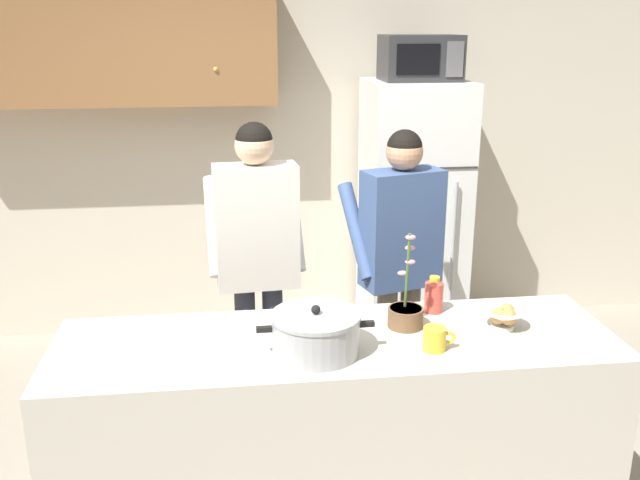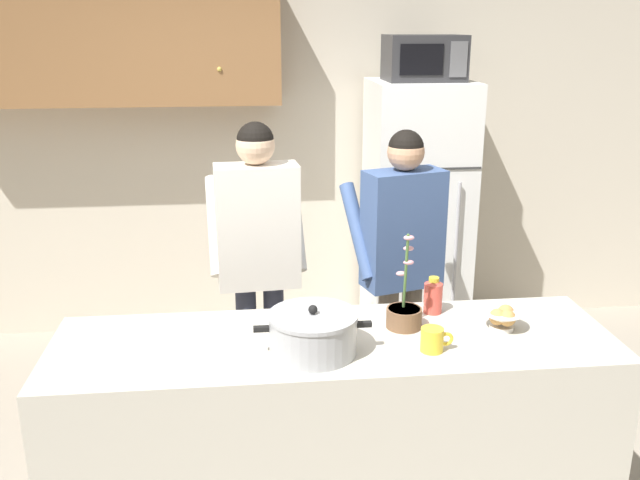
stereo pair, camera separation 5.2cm
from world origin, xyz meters
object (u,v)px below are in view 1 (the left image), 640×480
(cooking_pot, at_px, (316,333))
(coffee_mug, at_px, (435,339))
(refrigerator, at_px, (413,217))
(person_by_sink, at_px, (400,245))
(bottle_near_edge, at_px, (434,295))
(potted_orchid, at_px, (406,313))
(microwave, at_px, (420,58))
(person_near_pot, at_px, (257,242))
(bread_bowl, at_px, (504,317))

(cooking_pot, bearing_deg, coffee_mug, -4.35)
(refrigerator, height_order, coffee_mug, refrigerator)
(person_by_sink, xyz_separation_m, bottle_near_edge, (-0.01, -0.68, -0.02))
(refrigerator, height_order, cooking_pot, refrigerator)
(refrigerator, bearing_deg, potted_orchid, -105.42)
(microwave, distance_m, cooking_pot, 2.33)
(person_near_pot, distance_m, coffee_mug, 1.26)
(refrigerator, relative_size, person_by_sink, 1.10)
(cooking_pot, bearing_deg, bread_bowl, 8.70)
(coffee_mug, bearing_deg, microwave, 77.86)
(refrigerator, relative_size, person_near_pot, 1.07)
(microwave, distance_m, potted_orchid, 2.05)
(refrigerator, distance_m, microwave, 1.04)
(refrigerator, distance_m, bottle_near_edge, 1.66)
(refrigerator, height_order, person_by_sink, refrigerator)
(coffee_mug, bearing_deg, person_near_pot, 121.47)
(refrigerator, xyz_separation_m, person_near_pot, (-1.08, -0.93, 0.15))
(refrigerator, relative_size, microwave, 3.74)
(bread_bowl, height_order, potted_orchid, potted_orchid)
(microwave, distance_m, person_near_pot, 1.66)
(refrigerator, relative_size, bottle_near_edge, 10.86)
(coffee_mug, height_order, bottle_near_edge, bottle_near_edge)
(coffee_mug, relative_size, bottle_near_edge, 0.79)
(cooking_pot, relative_size, bread_bowl, 2.52)
(bottle_near_edge, bearing_deg, bread_bowl, -41.05)
(coffee_mug, bearing_deg, person_by_sink, 84.13)
(bread_bowl, bearing_deg, cooking_pot, -171.30)
(refrigerator, xyz_separation_m, cooking_pot, (-0.89, -1.96, 0.10))
(person_by_sink, distance_m, cooking_pot, 1.16)
(person_by_sink, height_order, potted_orchid, person_by_sink)
(cooking_pot, bearing_deg, person_by_sink, 60.36)
(coffee_mug, xyz_separation_m, bread_bowl, (0.34, 0.16, 0.00))
(person_by_sink, distance_m, bottle_near_edge, 0.68)
(bread_bowl, xyz_separation_m, potted_orchid, (-0.40, 0.07, 0.01))
(refrigerator, distance_m, person_by_sink, 1.01)
(refrigerator, height_order, bottle_near_edge, refrigerator)
(bread_bowl, bearing_deg, person_near_pot, 137.54)
(cooking_pot, height_order, coffee_mug, cooking_pot)
(person_near_pot, distance_m, bottle_near_edge, 1.03)
(bread_bowl, bearing_deg, potted_orchid, 170.04)
(person_by_sink, relative_size, bread_bowl, 8.97)
(microwave, height_order, coffee_mug, microwave)
(cooking_pot, bearing_deg, bottle_near_edge, 30.54)
(person_by_sink, distance_m, potted_orchid, 0.83)
(person_near_pot, bearing_deg, cooking_pot, -79.72)
(refrigerator, height_order, bread_bowl, refrigerator)
(person_near_pot, bearing_deg, person_by_sink, -1.86)
(microwave, xyz_separation_m, bread_bowl, (-0.08, -1.82, -0.96))
(person_by_sink, height_order, bottle_near_edge, person_by_sink)
(person_by_sink, bearing_deg, refrigerator, 71.56)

